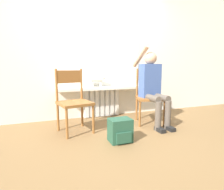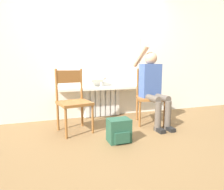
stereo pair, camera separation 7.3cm
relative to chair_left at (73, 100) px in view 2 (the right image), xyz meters
name	(u,v)px [view 2 (the right image)]	position (x,y,z in m)	size (l,w,h in m)	color
ground_plane	(125,136)	(0.67, -0.46, -0.49)	(12.00, 12.00, 0.00)	brown
wall_with_window	(101,49)	(0.67, 0.77, 0.86)	(7.00, 0.06, 2.70)	silver
radiator	(102,103)	(0.67, 0.69, -0.21)	(0.73, 0.08, 0.56)	silver
windowsill	(104,88)	(0.67, 0.60, 0.09)	(1.74, 0.28, 0.05)	white
window_glass	(101,61)	(0.67, 0.73, 0.61)	(1.67, 0.01, 0.98)	white
chair_left	(73,100)	(0.00, 0.00, 0.00)	(0.54, 0.54, 0.97)	brown
chair_right	(150,96)	(1.34, 0.00, 0.00)	(0.59, 0.59, 0.97)	brown
person	(153,84)	(1.33, -0.11, 0.21)	(0.36, 0.96, 1.37)	brown
cat	(98,79)	(0.56, 0.62, 0.27)	(0.45, 0.13, 0.24)	silver
backpack	(119,131)	(0.51, -0.64, -0.34)	(0.29, 0.25, 0.31)	#234C38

